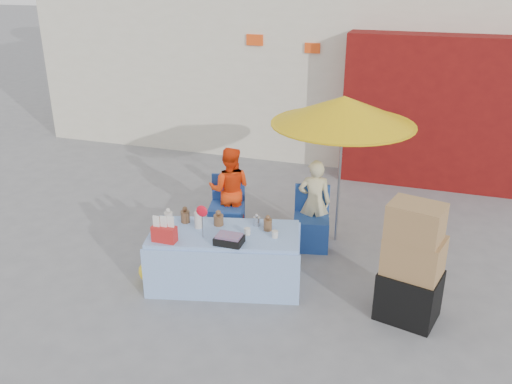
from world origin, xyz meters
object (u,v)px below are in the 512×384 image
(chair_right, at_px, (311,230))
(vendor_orange, at_px, (230,190))
(umbrella, at_px, (344,111))
(market_table, at_px, (224,257))
(vendor_beige, at_px, (314,202))
(chair_left, at_px, (227,217))
(box_stack, at_px, (412,267))

(chair_right, relative_size, vendor_orange, 0.66)
(umbrella, bearing_deg, market_table, -125.47)
(market_table, xyz_separation_m, vendor_orange, (-0.45, 1.39, 0.28))
(chair_right, bearing_deg, vendor_beige, 76.49)
(market_table, bearing_deg, chair_left, 95.99)
(vendor_orange, distance_m, box_stack, 2.99)
(chair_left, xyz_separation_m, box_stack, (2.64, -1.29, 0.38))
(chair_left, distance_m, box_stack, 2.96)
(vendor_orange, bearing_deg, vendor_beige, 167.90)
(umbrella, xyz_separation_m, box_stack, (1.08, -1.57, -1.25))
(umbrella, bearing_deg, chair_right, -136.83)
(market_table, relative_size, chair_left, 2.32)
(vendor_beige, bearing_deg, box_stack, 122.13)
(chair_left, bearing_deg, vendor_beige, -5.97)
(umbrella, height_order, box_stack, umbrella)
(chair_right, bearing_deg, umbrella, 31.08)
(market_table, relative_size, umbrella, 0.94)
(market_table, distance_m, box_stack, 2.20)
(vendor_orange, xyz_separation_m, box_stack, (2.63, -1.42, -0.00))
(vendor_orange, xyz_separation_m, umbrella, (1.55, 0.15, 1.25))
(vendor_beige, height_order, box_stack, box_stack)
(umbrella, relative_size, box_stack, 1.51)
(market_table, height_order, umbrella, umbrella)
(market_table, bearing_deg, vendor_beige, 46.30)
(market_table, relative_size, chair_right, 2.32)
(market_table, height_order, chair_right, market_table)
(market_table, distance_m, umbrella, 2.44)
(chair_left, bearing_deg, box_stack, -38.12)
(chair_right, relative_size, vendor_beige, 0.69)
(box_stack, bearing_deg, vendor_beige, 134.22)
(vendor_beige, bearing_deg, chair_right, 76.49)
(market_table, height_order, vendor_orange, vendor_orange)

